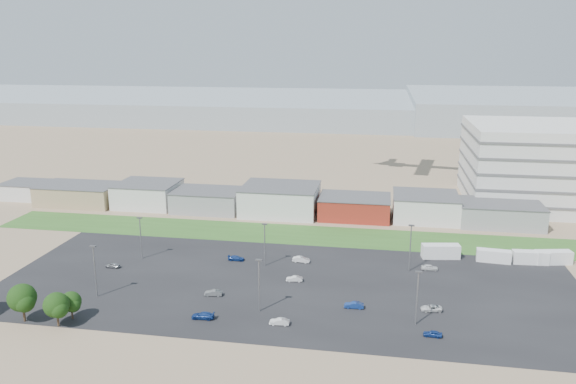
% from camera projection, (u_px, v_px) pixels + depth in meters
% --- Properties ---
extents(ground, '(700.00, 700.00, 0.00)m').
position_uv_depth(ground, '(240.00, 328.00, 98.33)').
color(ground, '#8D765A').
rests_on(ground, ground).
extents(parking_lot, '(120.00, 50.00, 0.01)m').
position_uv_depth(parking_lot, '(288.00, 284.00, 116.59)').
color(parking_lot, black).
rests_on(parking_lot, ground).
extents(grass_strip, '(160.00, 16.00, 0.02)m').
position_uv_depth(grass_strip, '(290.00, 234.00, 147.94)').
color(grass_strip, '#305A21').
rests_on(grass_strip, ground).
extents(hills_backdrop, '(700.00, 200.00, 9.00)m').
position_uv_depth(hills_backdrop, '(409.00, 111.00, 391.18)').
color(hills_backdrop, gray).
rests_on(hills_backdrop, ground).
extents(building_row, '(170.00, 20.00, 8.00)m').
position_uv_depth(building_row, '(244.00, 198.00, 167.85)').
color(building_row, silver).
rests_on(building_row, ground).
extents(box_trailer_a, '(8.99, 4.08, 3.25)m').
position_uv_depth(box_trailer_a, '(441.00, 251.00, 130.85)').
color(box_trailer_a, silver).
rests_on(box_trailer_a, ground).
extents(box_trailer_b, '(7.73, 3.09, 2.83)m').
position_uv_depth(box_trailer_b, '(494.00, 256.00, 128.52)').
color(box_trailer_b, silver).
rests_on(box_trailer_b, ground).
extents(box_trailer_c, '(7.94, 2.92, 2.93)m').
position_uv_depth(box_trailer_c, '(530.00, 257.00, 127.52)').
color(box_trailer_c, silver).
rests_on(box_trailer_c, ground).
extents(box_trailer_d, '(8.41, 4.06, 3.03)m').
position_uv_depth(box_trailer_d, '(553.00, 257.00, 127.41)').
color(box_trailer_d, silver).
rests_on(box_trailer_d, ground).
extents(tree_mid, '(5.37, 5.37, 8.06)m').
position_uv_depth(tree_mid, '(22.00, 301.00, 99.91)').
color(tree_mid, black).
rests_on(tree_mid, ground).
extents(tree_right, '(4.77, 4.77, 7.16)m').
position_uv_depth(tree_right, '(57.00, 308.00, 98.26)').
color(tree_right, black).
rests_on(tree_right, ground).
extents(tree_near, '(3.96, 3.96, 5.94)m').
position_uv_depth(tree_near, '(71.00, 304.00, 101.08)').
color(tree_near, black).
rests_on(tree_near, ground).
extents(lightpole_front_l, '(1.25, 0.52, 10.58)m').
position_uv_depth(lightpole_front_l, '(95.00, 271.00, 109.65)').
color(lightpole_front_l, slate).
rests_on(lightpole_front_l, ground).
extents(lightpole_front_m, '(1.21, 0.50, 10.27)m').
position_uv_depth(lightpole_front_m, '(259.00, 286.00, 103.53)').
color(lightpole_front_m, slate).
rests_on(lightpole_front_m, ground).
extents(lightpole_front_r, '(1.19, 0.49, 10.09)m').
position_uv_depth(lightpole_front_r, '(417.00, 298.00, 98.56)').
color(lightpole_front_r, slate).
rests_on(lightpole_front_r, ground).
extents(lightpole_back_l, '(1.18, 0.49, 9.99)m').
position_uv_depth(lightpole_back_l, '(141.00, 238.00, 129.65)').
color(lightpole_back_l, slate).
rests_on(lightpole_back_l, ground).
extents(lightpole_back_m, '(1.17, 0.49, 9.91)m').
position_uv_depth(lightpole_back_m, '(265.00, 245.00, 125.39)').
color(lightpole_back_m, slate).
rests_on(lightpole_back_m, ground).
extents(lightpole_back_r, '(1.25, 0.52, 10.64)m').
position_uv_depth(lightpole_back_r, '(410.00, 248.00, 122.18)').
color(lightpole_back_r, slate).
rests_on(lightpole_back_r, ground).
extents(parked_car_0, '(4.13, 2.25, 1.10)m').
position_uv_depth(parked_car_0, '(431.00, 308.00, 104.73)').
color(parked_car_0, silver).
rests_on(parked_car_0, ground).
extents(parked_car_1, '(3.74, 1.39, 1.22)m').
position_uv_depth(parked_car_1, '(354.00, 305.00, 105.86)').
color(parked_car_1, navy).
rests_on(parked_car_1, ground).
extents(parked_car_2, '(3.27, 1.50, 1.09)m').
position_uv_depth(parked_car_2, '(433.00, 334.00, 95.43)').
color(parked_car_2, navy).
rests_on(parked_car_2, ground).
extents(parked_car_3, '(4.25, 1.85, 1.22)m').
position_uv_depth(parked_car_3, '(203.00, 316.00, 101.72)').
color(parked_car_3, navy).
rests_on(parked_car_3, ground).
extents(parked_car_4, '(3.67, 1.56, 1.18)m').
position_uv_depth(parked_car_4, '(213.00, 293.00, 111.16)').
color(parked_car_4, '#595B5E').
rests_on(parked_car_4, ground).
extents(parked_car_5, '(3.30, 1.40, 1.11)m').
position_uv_depth(parked_car_5, '(113.00, 265.00, 125.24)').
color(parked_car_5, '#A5A5AA').
rests_on(parked_car_5, ground).
extents(parked_car_6, '(3.85, 1.61, 1.11)m').
position_uv_depth(parked_car_6, '(236.00, 258.00, 129.52)').
color(parked_car_6, navy).
rests_on(parked_car_6, ground).
extents(parked_car_7, '(3.54, 1.55, 1.13)m').
position_uv_depth(parked_car_7, '(294.00, 279.00, 117.99)').
color(parked_car_7, silver).
rests_on(parked_car_7, ground).
extents(parked_car_8, '(3.72, 1.73, 1.23)m').
position_uv_depth(parked_car_8, '(430.00, 267.00, 123.95)').
color(parked_car_8, silver).
rests_on(parked_car_8, ground).
extents(parked_car_10, '(4.47, 1.82, 1.30)m').
position_uv_depth(parked_car_10, '(64.00, 305.00, 105.99)').
color(parked_car_10, '#595B5E').
rests_on(parked_car_10, ground).
extents(parked_car_11, '(4.04, 1.64, 1.30)m').
position_uv_depth(parked_car_11, '(301.00, 259.00, 128.46)').
color(parked_car_11, silver).
rests_on(parked_car_11, ground).
extents(parked_car_13, '(3.63, 1.45, 1.17)m').
position_uv_depth(parked_car_13, '(279.00, 322.00, 99.52)').
color(parked_car_13, silver).
rests_on(parked_car_13, ground).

